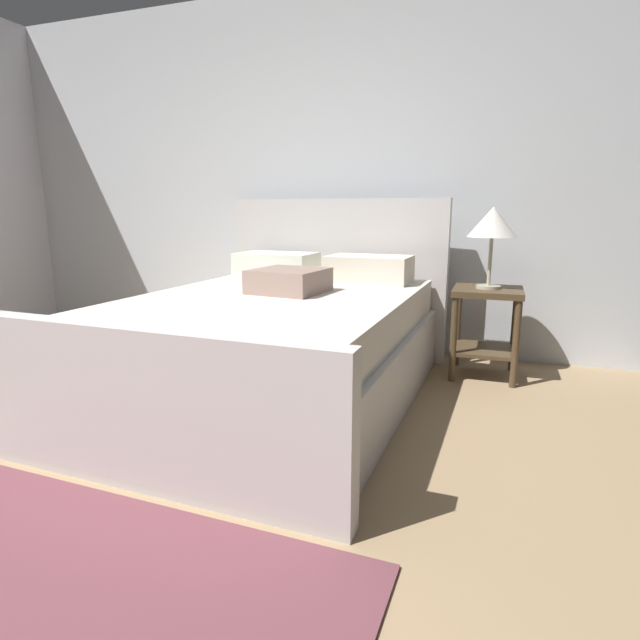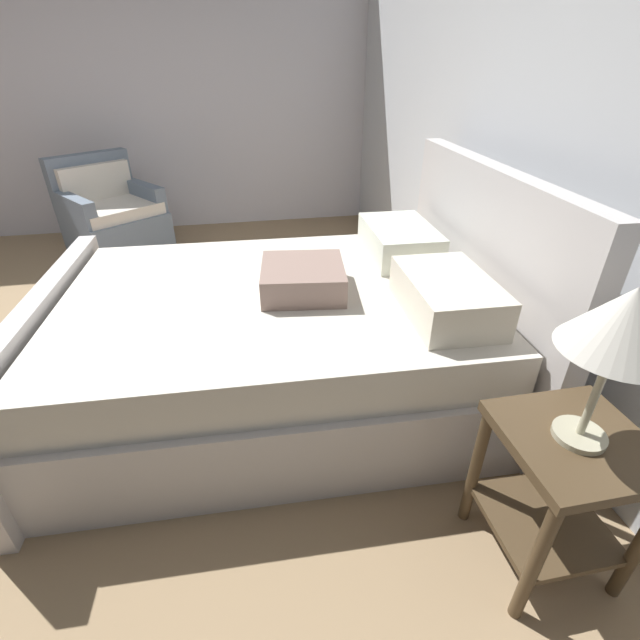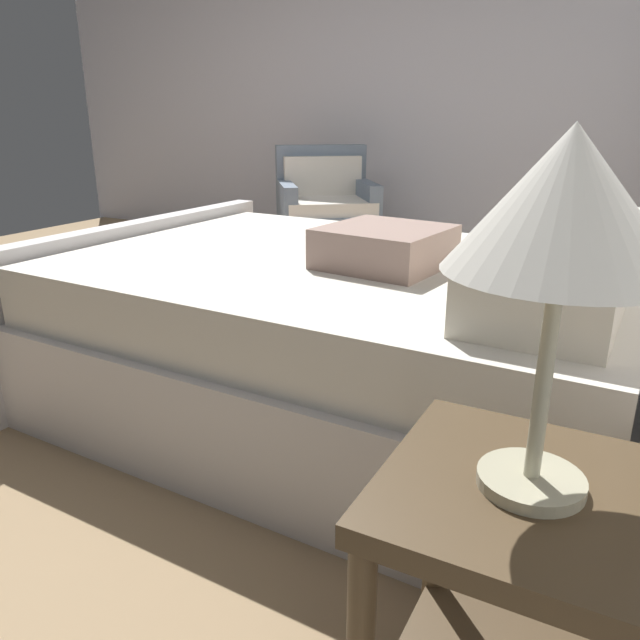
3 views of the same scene
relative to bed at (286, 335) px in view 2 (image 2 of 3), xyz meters
The scene contains 6 objects.
wall_back 1.70m from the bed, 106.74° to the left, with size 5.41×0.12×2.75m, color silver.
wall_side_left 3.68m from the bed, 151.20° to the right, with size 0.12×5.99×2.75m, color silver.
bed is the anchor object (origin of this frame).
nightstand_right 1.40m from the bed, 34.39° to the left, with size 0.44×0.44×0.60m.
table_lamp_right 1.56m from the bed, 34.39° to the left, with size 0.31×0.31×0.53m.
armchair 2.58m from the bed, 149.38° to the right, with size 1.02×1.01×0.90m.
Camera 2 is at (2.39, 1.50, 1.63)m, focal length 24.98 mm.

